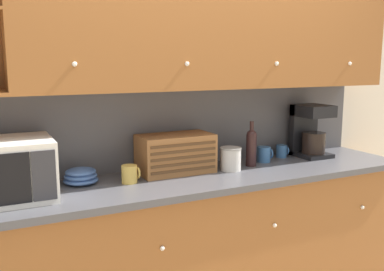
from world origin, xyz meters
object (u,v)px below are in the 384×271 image
(mug_blue_second, at_px, (130,174))
(storage_canister, at_px, (231,159))
(mug_patterned_third, at_px, (282,151))
(microwave, at_px, (1,170))
(bread_box, at_px, (175,154))
(bowl_stack_on_counter, at_px, (81,176))
(wine_bottle, at_px, (251,146))
(mug, at_px, (264,154))
(coffee_maker, at_px, (310,130))

(mug_blue_second, relative_size, storage_canister, 0.69)
(mug_blue_second, distance_m, mug_patterned_third, 1.23)
(microwave, relative_size, bread_box, 1.08)
(storage_canister, height_order, mug_patterned_third, storage_canister)
(bowl_stack_on_counter, bearing_deg, bread_box, -0.14)
(mug_blue_second, distance_m, wine_bottle, 0.87)
(mug, relative_size, coffee_maker, 0.28)
(mug_blue_second, xyz_separation_m, mug, (1.01, 0.09, 0.00))
(storage_canister, bearing_deg, microwave, -179.63)
(bread_box, bearing_deg, bowl_stack_on_counter, 179.86)
(bowl_stack_on_counter, distance_m, coffee_maker, 1.70)
(microwave, relative_size, wine_bottle, 1.66)
(bowl_stack_on_counter, relative_size, wine_bottle, 0.65)
(bowl_stack_on_counter, bearing_deg, mug_patterned_third, 2.17)
(mug_blue_second, relative_size, mug, 0.96)
(microwave, relative_size, mug_patterned_third, 5.53)
(wine_bottle, relative_size, mug_patterned_third, 3.34)
(mug_blue_second, bearing_deg, bread_box, 16.83)
(mug, height_order, coffee_maker, coffee_maker)
(wine_bottle, relative_size, mug, 2.83)
(wine_bottle, relative_size, coffee_maker, 0.79)
(microwave, distance_m, storage_canister, 1.36)
(mug_blue_second, xyz_separation_m, mug_patterned_third, (1.22, 0.16, -0.01))
(bowl_stack_on_counter, distance_m, storage_canister, 0.95)
(microwave, bearing_deg, coffee_maker, 3.20)
(bowl_stack_on_counter, relative_size, bread_box, 0.42)
(bowl_stack_on_counter, distance_m, bread_box, 0.60)
(mug_blue_second, bearing_deg, coffee_maker, 4.18)
(coffee_maker, bearing_deg, mug_patterned_third, 165.51)
(mug, bearing_deg, bowl_stack_on_counter, 179.51)
(coffee_maker, bearing_deg, microwave, -176.80)
(mug_blue_second, distance_m, mug, 1.02)
(mug_patterned_third, bearing_deg, storage_canister, -163.15)
(coffee_maker, bearing_deg, mug, -178.30)
(bread_box, distance_m, wine_bottle, 0.53)
(bowl_stack_on_counter, height_order, mug_blue_second, mug_blue_second)
(bowl_stack_on_counter, distance_m, wine_bottle, 1.13)
(microwave, distance_m, bread_box, 1.02)
(microwave, xyz_separation_m, coffee_maker, (2.11, 0.12, 0.04))
(mug_patterned_third, bearing_deg, microwave, -174.81)
(mug_blue_second, distance_m, storage_canister, 0.68)
(storage_canister, xyz_separation_m, mug_patterned_third, (0.54, 0.16, -0.03))
(bread_box, xyz_separation_m, mug_patterned_third, (0.88, 0.06, -0.08))
(mug_patterned_third, xyz_separation_m, coffee_maker, (0.21, -0.05, 0.15))
(mug_blue_second, distance_m, bread_box, 0.36)
(bread_box, height_order, coffee_maker, coffee_maker)
(mug, height_order, mug_patterned_third, mug)
(microwave, bearing_deg, mug_patterned_third, 5.19)
(mug_blue_second, height_order, mug, mug)
(mug_blue_second, height_order, storage_canister, storage_canister)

